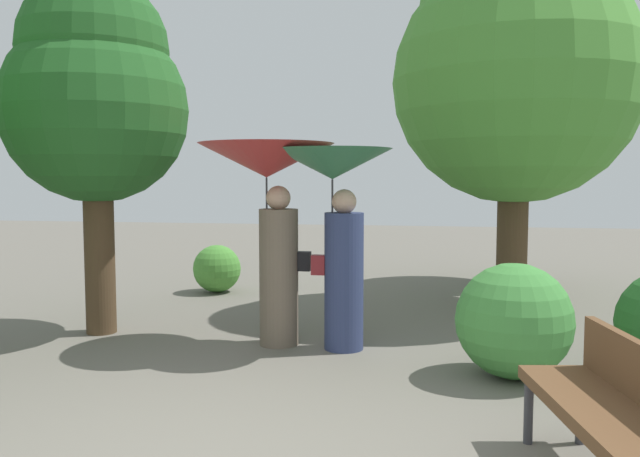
% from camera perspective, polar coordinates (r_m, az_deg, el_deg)
% --- Properties ---
extents(person_left, '(1.40, 1.40, 2.09)m').
position_cam_1_polar(person_left, '(6.58, -4.51, 3.40)').
color(person_left, '#6B5B4C').
rests_on(person_left, ground).
extents(person_right, '(1.20, 1.20, 2.03)m').
position_cam_1_polar(person_right, '(6.39, 1.48, 2.23)').
color(person_right, navy).
rests_on(person_right, ground).
extents(park_bench, '(0.74, 1.56, 0.83)m').
position_cam_1_polar(park_bench, '(3.94, 24.96, -14.01)').
color(park_bench, '#38383D').
rests_on(park_bench, ground).
extents(tree_near_left, '(2.02, 2.02, 3.94)m').
position_cam_1_polar(tree_near_left, '(7.53, -19.47, 11.38)').
color(tree_near_left, '#4C3823').
rests_on(tree_near_left, ground).
extents(tree_near_right, '(3.19, 3.19, 5.08)m').
position_cam_1_polar(tree_near_right, '(8.89, 17.16, 14.16)').
color(tree_near_right, '#4C3823').
rests_on(tree_near_right, ground).
extents(tree_mid_right, '(2.02, 2.02, 3.92)m').
position_cam_1_polar(tree_mid_right, '(11.02, 17.29, 9.08)').
color(tree_mid_right, brown).
rests_on(tree_mid_right, ground).
extents(bush_path_left, '(0.72, 0.72, 0.72)m').
position_cam_1_polar(bush_path_left, '(9.83, -9.21, -3.56)').
color(bush_path_left, '#4C9338').
rests_on(bush_path_left, ground).
extents(bush_behind_bench, '(1.01, 1.01, 1.01)m').
position_cam_1_polar(bush_behind_bench, '(5.82, 16.95, -7.90)').
color(bush_behind_bench, '#428C3D').
rests_on(bush_behind_bench, ground).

